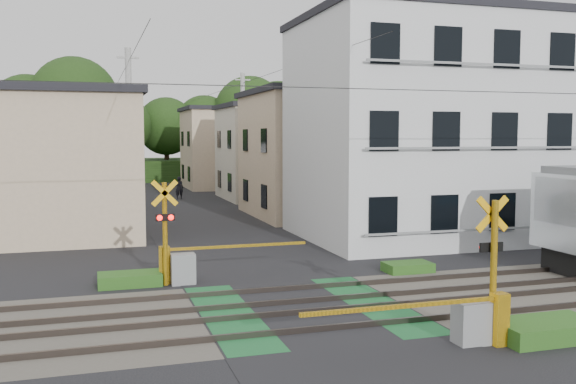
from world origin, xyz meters
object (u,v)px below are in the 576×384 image
object	(u,v)px
crossing_signal_far	(180,260)
apartment_block	(422,128)
crossing_signal_near	(477,311)
pedestrian	(179,188)

from	to	relation	value
crossing_signal_far	apartment_block	size ratio (longest dim) A/B	0.46
apartment_block	crossing_signal_near	bearing A→B (deg)	-114.22
crossing_signal_near	apartment_block	world-z (taller)	apartment_block
apartment_block	crossing_signal_far	bearing A→B (deg)	-152.22
apartment_block	pedestrian	xyz separation A→B (m)	(-7.76, 19.58, -3.87)
crossing_signal_near	crossing_signal_far	distance (m)	8.95
pedestrian	crossing_signal_far	bearing A→B (deg)	92.18
crossing_signal_far	crossing_signal_near	bearing A→B (deg)	-54.71
pedestrian	crossing_signal_near	bearing A→B (deg)	102.86
crossing_signal_far	pedestrian	world-z (taller)	crossing_signal_far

